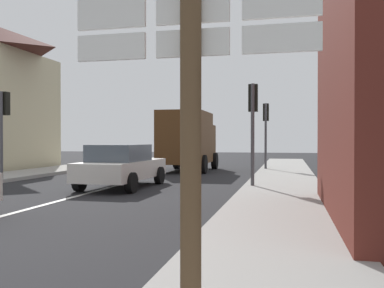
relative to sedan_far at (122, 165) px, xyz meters
The scene contains 9 objects.
ground_plane 0.92m from the sedan_far, 144.93° to the left, with size 80.00×80.00×0.00m, color #232326.
sidewalk_right 5.66m from the sedan_far, 17.65° to the right, with size 2.53×44.00×0.14m, color #9E9B96.
lane_centre_stripe 3.80m from the sedan_far, 96.52° to the right, with size 0.16×12.00×0.01m, color silver.
sedan_far is the anchor object (origin of this frame).
delivery_truck 7.94m from the sedan_far, 86.91° to the left, with size 2.53×5.02×3.05m.
route_sign_post 11.77m from the sedan_far, 65.25° to the right, with size 1.66×0.14×3.20m.
traffic_light_near_right 4.78m from the sedan_far, ahead, with size 0.30×0.49×3.47m.
traffic_light_near_left 5.61m from the sedan_far, behind, with size 0.30×0.49×3.49m.
traffic_light_far_right 9.95m from the sedan_far, 63.36° to the left, with size 0.30×0.49×3.51m.
Camera 1 is at (5.95, -3.62, 1.64)m, focal length 39.17 mm.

